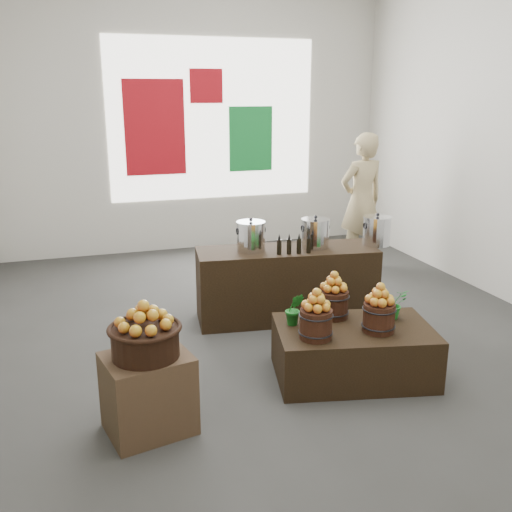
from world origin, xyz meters
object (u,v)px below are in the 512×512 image
object	(u,v)px
stock_pot_center	(315,234)
shopper	(361,201)
wicker_basket	(145,342)
stock_pot_right	(377,231)
display_table	(353,352)
stock_pot_left	(251,237)
crate	(148,393)
counter	(287,284)

from	to	relation	value
stock_pot_center	shopper	bearing A→B (deg)	48.52
wicker_basket	stock_pot_right	bearing A→B (deg)	30.57
display_table	shopper	world-z (taller)	shopper
stock_pot_left	crate	bearing A→B (deg)	-126.80
stock_pot_left	shopper	xyz separation A→B (m)	(2.08, 1.47, 0.01)
crate	display_table	bearing A→B (deg)	9.30
counter	stock_pot_right	distance (m)	1.15
wicker_basket	shopper	xyz separation A→B (m)	(3.42, 3.27, 0.24)
display_table	stock_pot_center	world-z (taller)	stock_pot_center
wicker_basket	stock_pot_left	size ratio (longest dim) A/B	1.60
crate	counter	world-z (taller)	counter
wicker_basket	stock_pot_center	size ratio (longest dim) A/B	1.60
crate	wicker_basket	bearing A→B (deg)	0.00
counter	stock_pot_left	distance (m)	0.67
crate	stock_pot_right	distance (m)	3.24
wicker_basket	display_table	world-z (taller)	wicker_basket
display_table	stock_pot_right	world-z (taller)	stock_pot_right
stock_pot_right	stock_pot_left	bearing A→B (deg)	172.67
wicker_basket	display_table	xyz separation A→B (m)	(1.81, 0.30, -0.48)
counter	stock_pot_right	world-z (taller)	stock_pot_right
counter	stock_pot_left	world-z (taller)	stock_pot_left
stock_pot_right	display_table	bearing A→B (deg)	-125.02
wicker_basket	stock_pot_center	world-z (taller)	stock_pot_center
crate	wicker_basket	size ratio (longest dim) A/B	1.25
stock_pot_right	shopper	distance (m)	1.79
stock_pot_left	stock_pot_center	world-z (taller)	same
shopper	counter	bearing A→B (deg)	33.58
shopper	crate	bearing A→B (deg)	35.17
display_table	stock_pot_left	xyz separation A→B (m)	(-0.47, 1.50, 0.71)
counter	stock_pot_left	bearing A→B (deg)	180.00
wicker_basket	stock_pot_left	world-z (taller)	stock_pot_left
wicker_basket	display_table	size ratio (longest dim) A/B	0.36
display_table	stock_pot_left	world-z (taller)	stock_pot_left
stock_pot_right	counter	bearing A→B (deg)	172.67
stock_pot_right	shopper	size ratio (longest dim) A/B	0.16
display_table	stock_pot_right	size ratio (longest dim) A/B	4.48
stock_pot_center	stock_pot_right	size ratio (longest dim) A/B	1.00
display_table	stock_pot_right	distance (m)	1.76
stock_pot_right	shopper	bearing A→B (deg)	67.47
wicker_basket	counter	bearing A→B (deg)	45.17
wicker_basket	stock_pot_right	xyz separation A→B (m)	(2.74, 1.62, 0.23)
wicker_basket	counter	xyz separation A→B (m)	(1.73, 1.74, -0.31)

